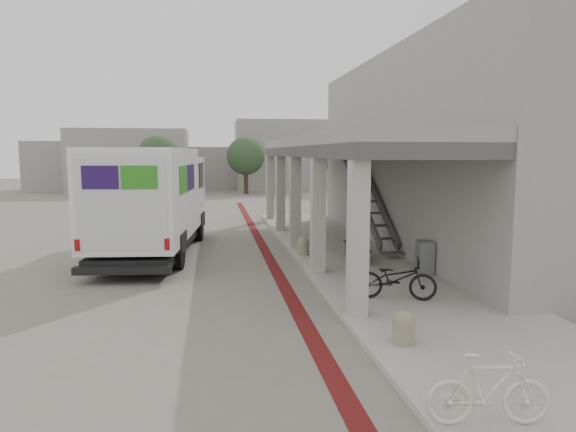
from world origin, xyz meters
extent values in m
plane|color=slate|center=(0.00, 0.00, 0.00)|extent=(120.00, 120.00, 0.00)
cube|color=#5B1312|center=(1.00, 2.00, 0.01)|extent=(0.35, 40.00, 0.01)
cube|color=#9E998E|center=(4.00, 0.00, 0.06)|extent=(4.40, 28.00, 0.12)
cube|color=gray|center=(7.35, 4.50, 3.50)|extent=(4.30, 17.00, 7.00)
cube|color=#4A4845|center=(3.60, 4.50, 3.50)|extent=(3.40, 16.90, 0.35)
cube|color=gray|center=(3.60, 4.50, 3.85)|extent=(3.40, 16.90, 0.35)
cube|color=gray|center=(-8.00, 34.00, 2.75)|extent=(10.00, 6.00, 5.50)
cube|color=gray|center=(-1.00, 38.00, 2.00)|extent=(8.00, 6.00, 4.00)
cube|color=gray|center=(6.00, 36.00, 3.25)|extent=(9.00, 6.00, 6.50)
cube|color=gray|center=(-14.00, 37.00, 2.25)|extent=(7.00, 5.00, 4.50)
cylinder|color=#38281C|center=(-5.00, 28.00, 1.20)|extent=(0.36, 0.36, 2.40)
sphere|color=#2A4226|center=(-5.00, 28.00, 3.20)|extent=(3.20, 3.20, 3.20)
cylinder|color=#38281C|center=(2.00, 30.00, 1.20)|extent=(0.36, 0.36, 2.40)
sphere|color=#2A4226|center=(2.00, 30.00, 3.20)|extent=(3.20, 3.20, 3.20)
cylinder|color=#38281C|center=(10.00, 29.00, 1.20)|extent=(0.36, 0.36, 2.40)
sphere|color=#2A4226|center=(10.00, 29.00, 3.20)|extent=(3.20, 3.20, 3.20)
cube|color=black|center=(-2.83, 4.23, 0.44)|extent=(3.05, 7.96, 0.33)
cube|color=white|center=(-2.92, 3.23, 2.16)|extent=(3.19, 6.00, 2.89)
cube|color=white|center=(-2.56, 7.05, 2.00)|extent=(2.85, 2.35, 2.55)
cube|color=white|center=(-2.45, 8.21, 1.05)|extent=(2.49, 0.89, 0.89)
cube|color=black|center=(-2.48, 7.93, 2.61)|extent=(2.48, 0.77, 1.17)
cube|color=black|center=(-3.20, 0.25, 0.39)|extent=(2.57, 0.52, 0.20)
cube|color=#26104B|center=(-4.18, 4.13, 2.66)|extent=(0.17, 1.55, 0.83)
cube|color=#2B851D|center=(-4.34, 2.47, 2.66)|extent=(0.17, 1.55, 0.83)
cube|color=#26104B|center=(-3.69, 0.37, 2.83)|extent=(0.94, 0.12, 0.61)
cube|color=#2B851D|center=(-2.70, 0.28, 2.83)|extent=(0.94, 0.12, 0.61)
cylinder|color=black|center=(-3.72, 7.21, 0.50)|extent=(0.40, 1.02, 1.00)
cylinder|color=black|center=(-1.40, 6.99, 0.50)|extent=(0.40, 1.02, 1.00)
cylinder|color=black|center=(-4.20, 2.13, 0.50)|extent=(0.40, 1.02, 1.00)
cylinder|color=black|center=(-1.87, 1.91, 0.50)|extent=(0.40, 1.02, 1.00)
cube|color=gray|center=(3.62, 1.05, 0.33)|extent=(0.41, 0.10, 0.41)
cube|color=gray|center=(3.66, 2.67, 0.33)|extent=(0.41, 0.10, 0.41)
cube|color=#123823|center=(3.49, 1.87, 0.55)|extent=(0.17, 1.96, 0.05)
cube|color=#123823|center=(3.64, 1.86, 0.55)|extent=(0.17, 1.96, 0.05)
cube|color=#123823|center=(3.79, 1.86, 0.55)|extent=(0.17, 1.96, 0.05)
cylinder|color=gray|center=(2.47, -5.18, 0.32)|extent=(0.40, 0.40, 0.40)
sphere|color=gray|center=(2.47, -5.18, 0.52)|extent=(0.40, 0.40, 0.40)
cylinder|color=gray|center=(2.10, 2.94, 0.32)|extent=(0.39, 0.39, 0.39)
sphere|color=gray|center=(2.10, 2.94, 0.51)|extent=(0.39, 0.39, 0.39)
cube|color=slate|center=(5.00, -0.19, 0.58)|extent=(0.49, 0.61, 0.92)
imported|color=black|center=(3.30, -2.50, 0.60)|extent=(1.95, 1.20, 0.97)
imported|color=silver|center=(2.50, -7.93, 0.59)|extent=(1.59, 0.64, 0.93)
camera|label=1|loc=(-0.81, -13.48, 3.47)|focal=32.00mm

